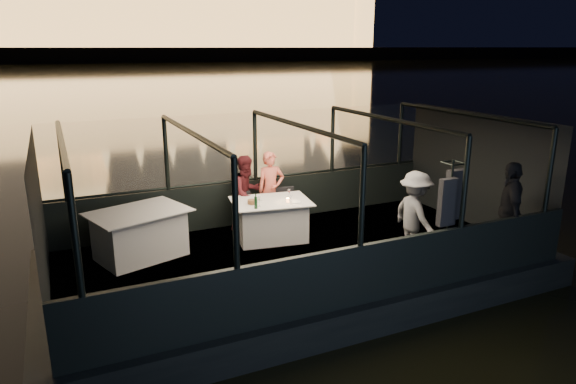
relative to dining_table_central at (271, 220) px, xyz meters
name	(u,v)px	position (x,y,z in m)	size (l,w,h in m)	color
river_water	(73,74)	(0.13, 79.10, -0.89)	(500.00, 500.00, 0.00)	black
boat_hull	(297,280)	(0.13, -0.90, -0.89)	(8.60, 4.40, 1.00)	black
boat_deck	(297,256)	(0.13, -0.90, -0.41)	(8.00, 4.00, 0.04)	black
gunwale_port	(256,201)	(0.13, 1.10, 0.06)	(8.00, 0.08, 0.90)	black
gunwale_starboard	(359,275)	(0.13, -2.90, 0.06)	(8.00, 0.08, 0.90)	black
cabin_glass_port	(255,146)	(0.13, 1.10, 1.21)	(8.00, 0.02, 1.40)	#99B2B2
cabin_glass_starboard	(362,197)	(0.13, -2.90, 1.21)	(8.00, 0.02, 1.40)	#99B2B2
cabin_roof_glass	(298,125)	(0.13, -0.90, 1.91)	(8.00, 4.00, 0.02)	#99B2B2
end_wall_fore	(40,225)	(-3.87, -0.90, 0.76)	(0.02, 4.00, 2.30)	black
end_wall_aft	(476,170)	(4.13, -0.90, 0.76)	(0.02, 4.00, 2.30)	black
canopy_ribs	(298,192)	(0.13, -0.90, 0.76)	(8.00, 4.00, 2.30)	black
embankment	(55,56)	(0.13, 209.10, 0.11)	(400.00, 140.00, 6.00)	#423D33
dining_table_central	(271,220)	(0.00, 0.00, 0.00)	(1.45, 1.05, 0.77)	white
dining_table_aft	(140,236)	(-2.40, 0.14, 0.00)	(1.59, 1.15, 0.84)	silver
chair_port_left	(244,211)	(-0.34, 0.53, 0.06)	(0.37, 0.37, 0.80)	black
chair_port_right	(288,207)	(0.56, 0.45, 0.06)	(0.38, 0.38, 0.81)	black
coat_stand	(448,222)	(1.89, -2.65, 0.51)	(0.53, 0.42, 1.90)	black
person_woman_coral	(271,190)	(0.31, 0.72, 0.36)	(0.55, 0.37, 1.54)	#E16751
person_man_maroon	(247,193)	(-0.21, 0.72, 0.36)	(0.73, 0.56, 1.51)	#451317
passenger_stripe	(415,211)	(1.91, -1.83, 0.47)	(1.00, 0.56, 1.54)	silver
passenger_dark	(509,211)	(3.35, -2.52, 0.47)	(1.01, 0.42, 1.71)	black
wine_bottle	(256,200)	(-0.43, -0.33, 0.53)	(0.06, 0.06, 0.27)	#13341A
bread_basket	(252,202)	(-0.38, -0.04, 0.42)	(0.18, 0.18, 0.07)	brown
amber_candle	(288,200)	(0.25, -0.21, 0.42)	(0.05, 0.05, 0.07)	#FF903F
plate_near	(295,202)	(0.38, -0.27, 0.39)	(0.23, 0.23, 0.01)	white
plate_far	(256,201)	(-0.27, 0.10, 0.39)	(0.26, 0.26, 0.02)	silver
wine_glass_white	(259,201)	(-0.33, -0.24, 0.48)	(0.06, 0.06, 0.18)	silver
wine_glass_red	(289,193)	(0.39, 0.02, 0.48)	(0.06, 0.06, 0.17)	white
wine_glass_empty	(291,199)	(0.25, -0.37, 0.48)	(0.06, 0.06, 0.18)	silver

